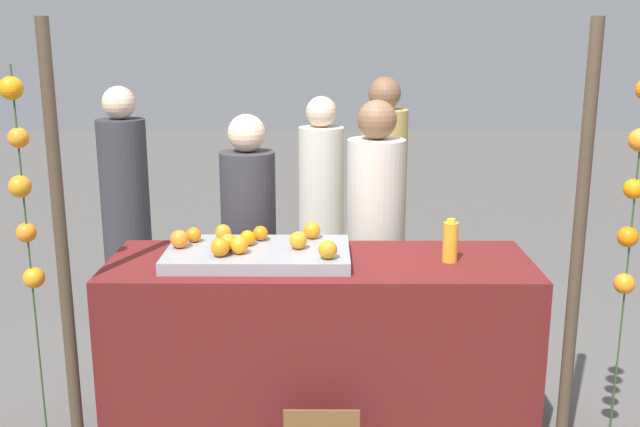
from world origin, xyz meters
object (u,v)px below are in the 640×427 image
at_px(orange_1, 223,232).
at_px(juice_bottle, 450,242).
at_px(orange_0, 298,240).
at_px(vendor_left, 250,259).
at_px(vendor_right, 375,252).
at_px(stall_counter, 320,348).

xyz_separation_m(orange_1, juice_bottle, (1.13, -0.17, 0.00)).
height_order(orange_0, juice_bottle, juice_bottle).
xyz_separation_m(orange_0, vendor_left, (-0.31, 0.65, -0.30)).
relative_size(vendor_left, vendor_right, 0.95).
bearing_deg(vendor_right, orange_0, -122.18).
height_order(stall_counter, vendor_right, vendor_right).
height_order(orange_1, vendor_left, vendor_left).
height_order(orange_0, vendor_left, vendor_left).
bearing_deg(vendor_right, stall_counter, -115.49).
distance_m(juice_bottle, vendor_right, 0.80).
height_order(juice_bottle, vendor_right, vendor_right).
distance_m(stall_counter, vendor_right, 0.80).
bearing_deg(vendor_left, vendor_right, 1.43).
height_order(vendor_left, vendor_right, vendor_right).
relative_size(stall_counter, vendor_left, 1.32).
distance_m(orange_0, juice_bottle, 0.74).
height_order(orange_1, vendor_right, vendor_right).
xyz_separation_m(stall_counter, vendor_right, (0.32, 0.67, 0.31)).
bearing_deg(juice_bottle, vendor_right, 115.15).
xyz_separation_m(juice_bottle, vendor_left, (-1.05, 0.66, -0.30)).
bearing_deg(vendor_right, vendor_left, -178.57).
bearing_deg(vendor_left, stall_counter, -57.26).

